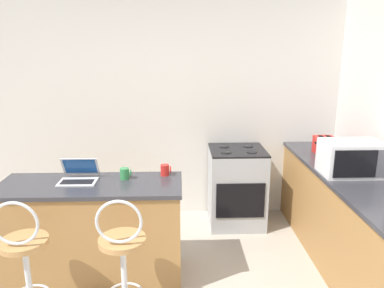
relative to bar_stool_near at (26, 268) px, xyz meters
name	(u,v)px	position (x,y,z in m)	size (l,w,h in m)	color
wall_back	(156,109)	(0.83, 1.98, 0.81)	(12.00, 0.06, 2.60)	silver
breakfast_bar	(93,232)	(0.35, 0.60, -0.04)	(1.55, 0.59, 0.90)	#9E703D
counter_right	(358,229)	(2.68, 0.57, -0.04)	(0.63, 2.80, 0.90)	#9E703D
bar_stool_near	(26,268)	(0.00, 0.00, 0.00)	(0.40, 0.40, 1.03)	silver
bar_stool_far	(123,266)	(0.69, 0.00, 0.00)	(0.40, 0.40, 1.03)	silver
laptop	(79,175)	(0.24, 0.68, 0.46)	(0.32, 0.27, 0.19)	silver
microwave	(352,158)	(2.65, 0.76, 0.56)	(0.53, 0.35, 0.30)	silver
toaster	(326,146)	(2.67, 1.41, 0.50)	(0.22, 0.28, 0.18)	red
stove_range	(236,187)	(1.76, 1.63, -0.04)	(0.62, 0.61, 0.90)	#9EA3A8
mug_green	(125,174)	(0.63, 0.70, 0.46)	(0.10, 0.08, 0.10)	#338447
mug_red	(165,170)	(0.98, 0.79, 0.46)	(0.09, 0.08, 0.10)	red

